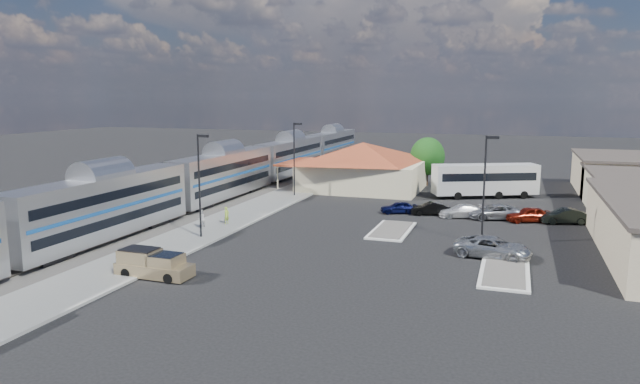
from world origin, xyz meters
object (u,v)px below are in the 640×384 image
(pickup_truck, at_px, (154,265))
(coach_bus, at_px, (485,179))
(station_depot, at_px, (362,166))
(suv, at_px, (493,247))

(pickup_truck, height_order, coach_bus, coach_bus)
(station_depot, xyz_separation_m, suv, (17.60, -27.96, -2.33))
(pickup_truck, relative_size, coach_bus, 0.42)
(suv, relative_size, coach_bus, 0.46)
(suv, distance_m, coach_bus, 26.98)
(station_depot, bearing_deg, pickup_truck, -95.58)
(pickup_truck, bearing_deg, station_depot, -4.90)
(station_depot, distance_m, pickup_truck, 40.56)
(pickup_truck, distance_m, suv, 24.82)
(pickup_truck, relative_size, suv, 0.92)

